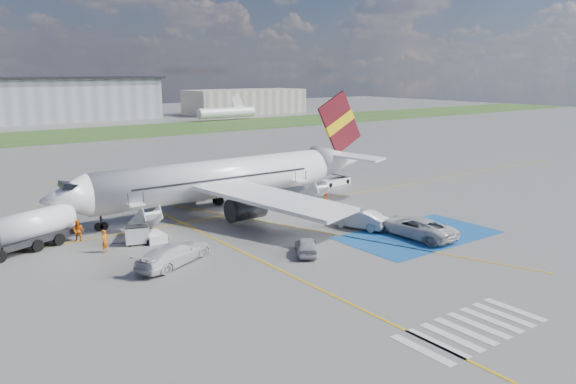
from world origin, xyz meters
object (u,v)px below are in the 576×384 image
airliner (230,177)px  car_silver_a (306,246)px  belt_loader (335,182)px  van_white_b (174,250)px  car_silver_b (359,219)px  van_white_a (413,223)px  fuel_tanker (21,236)px  gpu_cart (137,236)px

airliner → car_silver_a: airliner is taller
belt_loader → van_white_b: van_white_b is taller
airliner → car_silver_b: size_ratio=7.17×
airliner → van_white_a: airliner is taller
fuel_tanker → car_silver_b: fuel_tanker is taller
fuel_tanker → car_silver_a: 22.76m
gpu_cart → airliner: bearing=43.4°
airliner → gpu_cart: 13.99m
fuel_tanker → van_white_b: 13.16m
belt_loader → car_silver_a: (-20.06, -19.55, 0.32)m
airliner → car_silver_a: bearing=-99.5°
car_silver_a → van_white_b: size_ratio=0.73×
fuel_tanker → van_white_b: bearing=-71.3°
belt_loader → van_white_a: 23.20m
fuel_tanker → belt_loader: fuel_tanker is taller
airliner → van_white_b: size_ratio=6.71×
airliner → van_white_a: bearing=-66.1°
fuel_tanker → car_silver_b: 28.67m
car_silver_a → van_white_b: (-9.33, 4.06, 0.39)m
gpu_cart → van_white_a: van_white_a is taller
airliner → gpu_cart: airliner is taller
van_white_a → airliner: bearing=-67.9°
van_white_b → car_silver_a: bearing=-139.9°
belt_loader → car_silver_b: 20.19m
fuel_tanker → car_silver_a: size_ratio=2.31×
car_silver_a → car_silver_b: (8.54, 2.97, 0.16)m
van_white_a → car_silver_a: bearing=-10.4°
gpu_cart → belt_loader: gpu_cart is taller
fuel_tanker → car_silver_a: bearing=-60.0°
car_silver_b → van_white_b: (-17.87, 1.09, 0.23)m
car_silver_a → airliner: bearing=-66.3°
car_silver_a → gpu_cart: bearing=-13.7°
van_white_b → car_silver_b: bearing=-119.8°
car_silver_b → fuel_tanker: bearing=-42.7°
gpu_cart → belt_loader: (29.77, 9.17, -0.35)m
fuel_tanker → airliner: bearing=-15.9°
van_white_b → fuel_tanker: bearing=14.2°
airliner → belt_loader: airliner is taller
airliner → van_white_a: size_ratio=5.94×
belt_loader → van_white_a: van_white_a is taller
gpu_cart → van_white_b: bearing=-68.4°
gpu_cart → car_silver_b: (18.25, -7.41, 0.14)m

